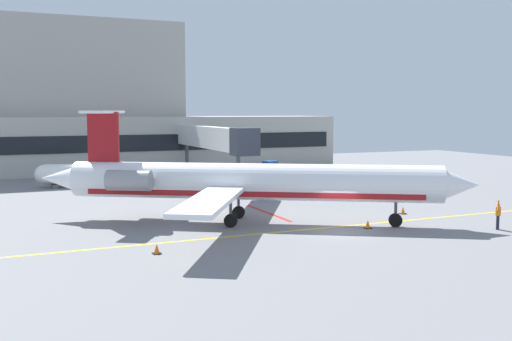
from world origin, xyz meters
The scene contains 11 objects.
ground centered at (0.00, 0.00, -0.05)m, with size 120.00×120.00×0.11m.
terminal_building centered at (-9.02, 46.16, 7.44)m, with size 59.67×11.42×19.51m.
jet_bridge_west centered at (1.39, 28.48, 4.79)m, with size 2.40×21.53×6.16m.
regional_jet centered at (-4.53, 5.07, 2.88)m, with size 27.33×21.64×7.79m.
baggage_tug centered at (8.26, 29.05, 0.93)m, with size 2.33×3.27×2.07m.
pushback_tractor centered at (0.77, 16.77, 0.83)m, with size 1.96×4.14×1.79m.
fuel_tank centered at (-13.74, 30.03, 1.35)m, with size 6.58×2.73×2.40m.
marshaller centered at (9.82, -3.65, 0.98)m, with size 0.70×0.59×1.93m.
safety_cone_alpha centered at (7.77, 3.58, 0.25)m, with size 0.47×0.47×0.55m.
safety_cone_bravo centered at (-12.35, -1.15, 0.25)m, with size 0.47×0.47×0.55m.
safety_cone_charlie centered at (2.19, 0.06, 0.25)m, with size 0.47×0.47×0.55m.
Camera 1 is at (-19.85, -31.84, 7.75)m, focal length 40.88 mm.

